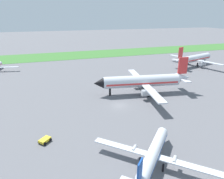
# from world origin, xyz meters

# --- Properties ---
(ground_plane) EXTENTS (600.00, 600.00, 0.00)m
(ground_plane) POSITION_xyz_m (0.00, 0.00, 0.00)
(ground_plane) COLOR slate
(grass_taxiway_strip) EXTENTS (360.00, 28.00, 0.08)m
(grass_taxiway_strip) POSITION_xyz_m (0.00, 84.22, 0.04)
(grass_taxiway_strip) COLOR #3D7533
(grass_taxiway_strip) RESTS_ON ground_plane
(airplane_parked_jet_far) EXTENTS (29.77, 30.06, 10.90)m
(airplane_parked_jet_far) POSITION_xyz_m (54.52, 34.48, 3.93)
(airplane_parked_jet_far) COLOR silver
(airplane_parked_jet_far) RESTS_ON ground_plane
(airplane_midfield_jet) EXTENTS (33.97, 34.49, 12.23)m
(airplane_midfield_jet) POSITION_xyz_m (11.18, 7.00, 4.41)
(airplane_midfield_jet) COLOR silver
(airplane_midfield_jet) RESTS_ON ground_plane
(airplane_foreground_turboprop) EXTENTS (17.79, 16.98, 6.94)m
(airplane_foreground_turboprop) POSITION_xyz_m (-3.31, -25.97, 2.54)
(airplane_foreground_turboprop) COLOR silver
(airplane_foreground_turboprop) RESTS_ON ground_plane
(baggage_cart_near_gate) EXTENTS (2.92, 2.92, 0.90)m
(baggage_cart_near_gate) POSITION_xyz_m (-21.61, -12.40, 0.57)
(baggage_cart_near_gate) COLOR yellow
(baggage_cart_near_gate) RESTS_ON ground_plane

